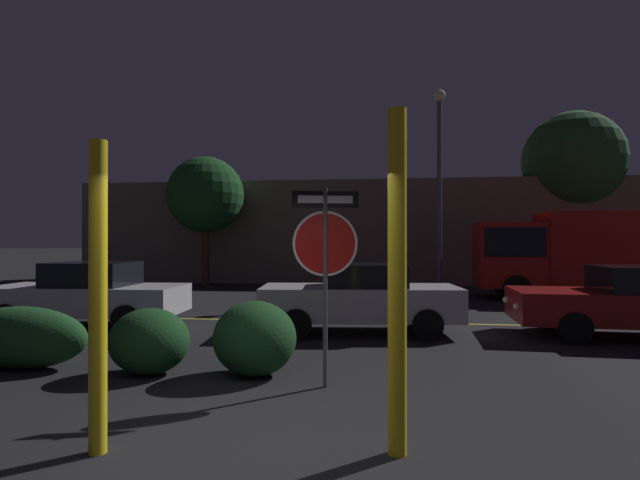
# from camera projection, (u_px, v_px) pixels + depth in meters

# --- Properties ---
(ground_plane) EXTENTS (260.00, 260.00, 0.00)m
(ground_plane) POSITION_uv_depth(u_px,v_px,m) (252.00, 451.00, 4.50)
(ground_plane) COLOR black
(road_center_stripe) EXTENTS (34.10, 0.12, 0.01)m
(road_center_stripe) POSITION_uv_depth(u_px,v_px,m) (332.00, 321.00, 11.81)
(road_center_stripe) COLOR gold
(road_center_stripe) RESTS_ON ground_plane
(stop_sign) EXTENTS (0.86, 0.23, 2.60)m
(stop_sign) POSITION_uv_depth(u_px,v_px,m) (325.00, 246.00, 6.50)
(stop_sign) COLOR #4C4C51
(stop_sign) RESTS_ON ground_plane
(yellow_pole_left) EXTENTS (0.16, 0.16, 2.81)m
(yellow_pole_left) POSITION_uv_depth(u_px,v_px,m) (98.00, 296.00, 4.47)
(yellow_pole_left) COLOR yellow
(yellow_pole_left) RESTS_ON ground_plane
(yellow_pole_right) EXTENTS (0.17, 0.17, 3.09)m
(yellow_pole_right) POSITION_uv_depth(u_px,v_px,m) (397.00, 281.00, 4.45)
(yellow_pole_right) COLOR yellow
(yellow_pole_right) RESTS_ON ground_plane
(hedge_bush_0) EXTENTS (2.10, 0.83, 0.93)m
(hedge_bush_0) POSITION_uv_depth(u_px,v_px,m) (21.00, 337.00, 7.45)
(hedge_bush_0) COLOR #1E4C23
(hedge_bush_0) RESTS_ON ground_plane
(hedge_bush_1) EXTENTS (1.15, 1.01, 0.94)m
(hedge_bush_1) POSITION_uv_depth(u_px,v_px,m) (149.00, 341.00, 7.12)
(hedge_bush_1) COLOR #19421E
(hedge_bush_1) RESTS_ON ground_plane
(hedge_bush_2) EXTENTS (1.18, 1.13, 1.06)m
(hedge_bush_2) POSITION_uv_depth(u_px,v_px,m) (255.00, 338.00, 7.04)
(hedge_bush_2) COLOR #19421E
(hedge_bush_2) RESTS_ON ground_plane
(passing_car_1) EXTENTS (4.35, 2.07, 1.44)m
(passing_car_1) POSITION_uv_depth(u_px,v_px,m) (89.00, 294.00, 11.16)
(passing_car_1) COLOR silver
(passing_car_1) RESTS_ON ground_plane
(passing_car_2) EXTENTS (4.28, 2.07, 1.43)m
(passing_car_2) POSITION_uv_depth(u_px,v_px,m) (361.00, 298.00, 10.41)
(passing_car_2) COLOR silver
(passing_car_2) RESTS_ON ground_plane
(delivery_truck) EXTENTS (5.56, 2.64, 2.84)m
(delivery_truck) POSITION_uv_depth(u_px,v_px,m) (559.00, 251.00, 16.41)
(delivery_truck) COLOR maroon
(delivery_truck) RESTS_ON ground_plane
(street_lamp) EXTENTS (0.42, 0.42, 7.14)m
(street_lamp) POSITION_uv_depth(u_px,v_px,m) (439.00, 168.00, 17.15)
(street_lamp) COLOR #4C4C51
(street_lamp) RESTS_ON ground_plane
(tree_0) EXTENTS (3.30, 3.30, 5.57)m
(tree_0) POSITION_uv_depth(u_px,v_px,m) (205.00, 195.00, 21.53)
(tree_0) COLOR #422D1E
(tree_0) RESTS_ON ground_plane
(tree_1) EXTENTS (4.29, 4.29, 7.58)m
(tree_1) POSITION_uv_depth(u_px,v_px,m) (573.00, 161.00, 21.77)
(tree_1) COLOR #422D1E
(tree_1) RESTS_ON ground_plane
(building_backdrop) EXTENTS (29.21, 4.13, 4.67)m
(building_backdrop) POSITION_uv_depth(u_px,v_px,m) (392.00, 233.00, 23.88)
(building_backdrop) COLOR #6B5B4C
(building_backdrop) RESTS_ON ground_plane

